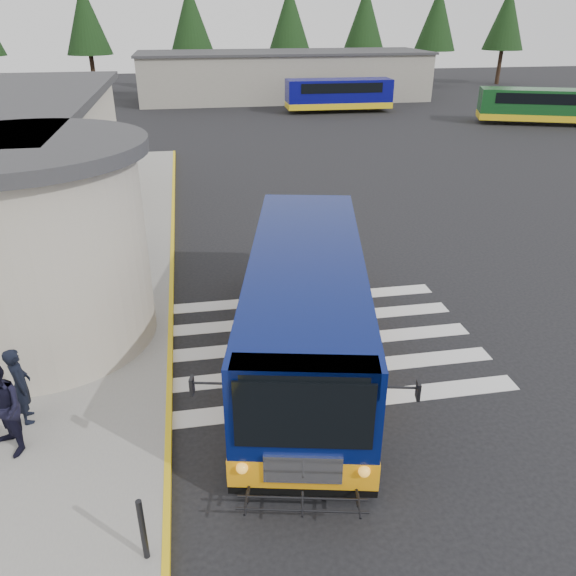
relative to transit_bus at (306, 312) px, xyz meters
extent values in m
plane|color=black|center=(0.90, 1.51, -1.29)|extent=(140.00, 140.00, 0.00)
cube|color=gray|center=(-8.10, 5.51, -1.22)|extent=(10.00, 34.00, 0.15)
cube|color=yellow|center=(-3.15, 5.51, -1.21)|extent=(0.12, 34.00, 0.16)
cylinder|color=#B6AA9A|center=(-6.10, 2.01, 1.11)|extent=(5.20, 5.20, 4.50)
cylinder|color=#38383A|center=(-6.10, 2.01, 3.51)|extent=(5.80, 5.80, 0.30)
cube|color=black|center=(-5.58, 6.51, -0.04)|extent=(0.08, 1.20, 2.20)
cube|color=#38383A|center=(-5.10, 6.51, 1.26)|extent=(1.20, 1.80, 0.12)
cube|color=silver|center=(0.40, -1.69, -1.28)|extent=(8.00, 0.55, 0.01)
cube|color=silver|center=(0.40, -0.49, -1.28)|extent=(8.00, 0.55, 0.01)
cube|color=silver|center=(0.40, 0.71, -1.28)|extent=(8.00, 0.55, 0.01)
cube|color=silver|center=(0.40, 1.91, -1.28)|extent=(8.00, 0.55, 0.01)
cube|color=silver|center=(0.40, 3.11, -1.28)|extent=(8.00, 0.55, 0.01)
cube|color=gray|center=(6.90, 43.51, 0.71)|extent=(26.00, 8.00, 4.00)
cube|color=#38383A|center=(6.90, 43.51, 2.81)|extent=(26.40, 8.40, 0.20)
cylinder|color=black|center=(-11.10, 51.51, 0.51)|extent=(0.44, 0.44, 3.60)
cone|color=black|center=(-11.10, 51.51, 5.51)|extent=(4.40, 4.40, 6.40)
cylinder|color=black|center=(-1.10, 51.51, 0.51)|extent=(0.44, 0.44, 3.60)
cone|color=black|center=(-1.10, 51.51, 5.51)|extent=(4.40, 4.40, 6.40)
cylinder|color=black|center=(8.90, 51.51, 0.51)|extent=(0.44, 0.44, 3.60)
cone|color=black|center=(8.90, 51.51, 5.51)|extent=(4.40, 4.40, 6.40)
cylinder|color=black|center=(16.90, 51.51, 0.51)|extent=(0.44, 0.44, 3.60)
cone|color=black|center=(16.90, 51.51, 5.51)|extent=(4.40, 4.40, 6.40)
cylinder|color=black|center=(24.90, 51.51, 0.51)|extent=(0.44, 0.44, 3.60)
cone|color=black|center=(24.90, 51.51, 5.51)|extent=(4.40, 4.40, 6.40)
cylinder|color=black|center=(32.90, 51.51, 0.51)|extent=(0.44, 0.44, 3.60)
cone|color=black|center=(32.90, 51.51, 5.51)|extent=(4.40, 4.40, 6.40)
cube|color=#061250|center=(0.01, 0.04, 0.25)|extent=(4.26, 9.15, 2.31)
cube|color=#FFA210|center=(0.01, 0.04, -0.62)|extent=(4.30, 9.18, 0.55)
cube|color=black|center=(0.01, 0.04, -0.95)|extent=(4.29, 9.17, 0.22)
cube|color=black|center=(-0.93, -4.30, 0.62)|extent=(2.12, 0.51, 1.23)
cube|color=silver|center=(-0.93, -4.31, -0.46)|extent=(1.26, 0.33, 0.54)
cube|color=black|center=(-1.04, 1.07, 0.72)|extent=(1.41, 6.34, 0.88)
cube|color=black|center=(1.39, 0.54, 0.72)|extent=(1.41, 6.34, 0.88)
cylinder|color=black|center=(-1.67, -2.61, -0.82)|extent=(0.49, 0.98, 0.94)
cylinder|color=black|center=(0.44, -3.07, -0.82)|extent=(0.49, 0.98, 0.94)
cylinder|color=black|center=(-0.51, 2.76, -0.82)|extent=(0.49, 0.98, 0.94)
cylinder|color=black|center=(1.60, 2.30, -0.82)|extent=(0.49, 0.98, 0.94)
cube|color=black|center=(-2.57, -3.77, 1.02)|extent=(0.09, 0.18, 0.29)
cube|color=black|center=(0.78, -4.50, 1.02)|extent=(0.09, 0.18, 0.29)
imported|color=black|center=(-5.89, -1.31, -0.33)|extent=(0.55, 0.68, 1.63)
imported|color=black|center=(-5.99, -2.22, -0.19)|extent=(1.13, 1.17, 1.90)
cylinder|color=black|center=(-3.42, -4.94, -0.58)|extent=(0.09, 0.09, 1.13)
cube|color=#080965|center=(10.08, 35.50, 0.17)|extent=(8.56, 2.57, 2.17)
cube|color=yellow|center=(10.08, 35.50, -0.70)|extent=(8.59, 2.60, 0.47)
cube|color=black|center=(10.08, 35.50, 0.69)|extent=(6.67, 2.57, 0.76)
cube|color=#12451B|center=(22.90, 27.56, 0.11)|extent=(8.43, 5.00, 2.09)
cube|color=yellow|center=(22.90, 27.56, -0.73)|extent=(8.47, 5.03, 0.45)
cube|color=black|center=(22.90, 27.56, 0.61)|extent=(6.75, 4.40, 0.73)
camera|label=1|loc=(-2.35, -10.93, 6.14)|focal=35.00mm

